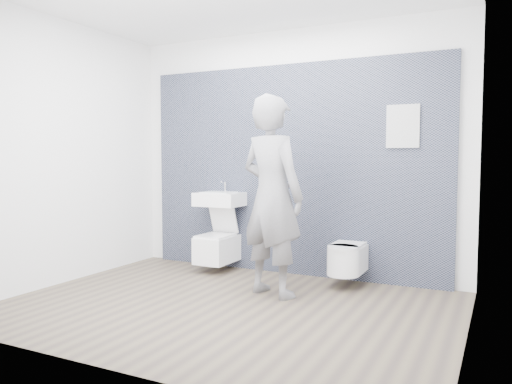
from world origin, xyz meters
The scene contains 8 objects.
ground centered at (0.00, 0.00, 0.00)m, with size 4.00×4.00×0.00m, color brown.
room_shell centered at (0.00, 0.00, 1.74)m, with size 4.00×4.00×4.00m.
tile_wall centered at (0.00, 1.47, 0.00)m, with size 3.60×0.06×2.40m, color black.
washbasin centered at (-0.80, 1.24, 0.85)m, with size 0.53×0.40×0.40m.
toilet_square centered at (-0.80, 1.18, 0.29)m, with size 0.37×0.53×0.70m.
toilet_rounded centered at (0.77, 1.16, 0.29)m, with size 0.33×0.56×0.30m.
info_placard centered at (1.27, 1.43, 0.00)m, with size 0.33×0.03×0.44m, color white.
visitor centered at (0.21, 0.53, 0.97)m, with size 0.71×0.46×1.94m, color gray.
Camera 1 is at (2.21, -3.84, 1.35)m, focal length 35.00 mm.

